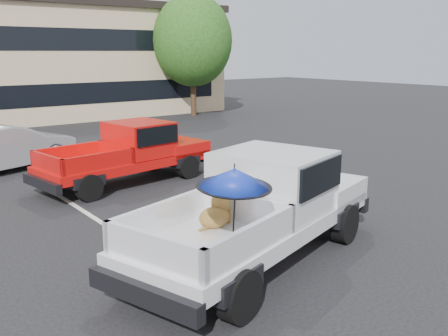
{
  "coord_description": "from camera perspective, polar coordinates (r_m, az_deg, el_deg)",
  "views": [
    {
      "loc": [
        -7.11,
        -7.95,
        3.61
      ],
      "look_at": [
        -1.12,
        -0.12,
        1.3
      ],
      "focal_mm": 40.0,
      "sensor_mm": 36.0,
      "label": 1
    }
  ],
  "objects": [
    {
      "name": "stripe_left",
      "position": [
        11.35,
        -14.28,
        -5.76
      ],
      "size": [
        0.12,
        5.0,
        0.01
      ],
      "primitive_type": "cube",
      "color": "silver",
      "rests_on": "ground"
    },
    {
      "name": "motel_building",
      "position": [
        30.34,
        -20.38,
        11.61
      ],
      "size": [
        20.4,
        8.4,
        6.3
      ],
      "color": "tan",
      "rests_on": "ground"
    },
    {
      "name": "stripe_right",
      "position": [
        14.63,
        7.78,
        -1.21
      ],
      "size": [
        0.12,
        5.0,
        0.01
      ],
      "primitive_type": "cube",
      "color": "silver",
      "rests_on": "ground"
    },
    {
      "name": "tree_right",
      "position": [
        28.87,
        -3.61,
        14.33
      ],
      "size": [
        4.46,
        4.46,
        6.78
      ],
      "color": "#332114",
      "rests_on": "ground"
    },
    {
      "name": "red_pickup",
      "position": [
        14.3,
        -10.1,
        2.13
      ],
      "size": [
        5.3,
        2.46,
        1.68
      ],
      "rotation": [
        0.0,
        0.0,
        0.14
      ],
      "color": "black",
      "rests_on": "ground"
    },
    {
      "name": "silver_sedan",
      "position": [
        16.9,
        -23.58,
        2.22
      ],
      "size": [
        4.61,
        2.79,
        1.43
      ],
      "primitive_type": "imported",
      "rotation": [
        0.0,
        0.0,
        1.89
      ],
      "color": "#AFB0B6",
      "rests_on": "ground"
    },
    {
      "name": "tree_back",
      "position": [
        34.55,
        -15.58,
        14.04
      ],
      "size": [
        4.68,
        4.68,
        7.11
      ],
      "color": "#332114",
      "rests_on": "ground"
    },
    {
      "name": "silver_pickup",
      "position": [
        8.88,
        4.84,
        -3.61
      ],
      "size": [
        6.01,
        3.5,
        2.06
      ],
      "rotation": [
        0.0,
        0.0,
        0.29
      ],
      "color": "black",
      "rests_on": "ground"
    },
    {
      "name": "ground",
      "position": [
        11.26,
        4.15,
        -5.55
      ],
      "size": [
        90.0,
        90.0,
        0.0
      ],
      "primitive_type": "plane",
      "color": "black",
      "rests_on": "ground"
    }
  ]
}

